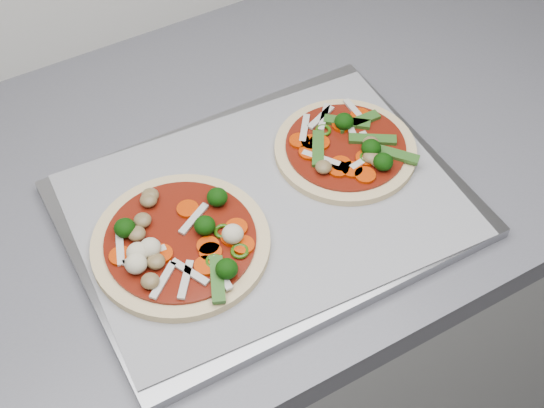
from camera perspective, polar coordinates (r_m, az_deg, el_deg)
base_cabinet at (r=1.32m, az=-3.05°, el=-11.64°), size 3.60×0.60×0.86m
countertop at (r=0.95m, az=-4.16°, el=1.45°), size 3.60×0.60×0.04m
baking_tray at (r=0.88m, az=-0.43°, el=-0.38°), size 0.45×0.34×0.01m
parchment at (r=0.88m, az=-0.44°, el=-0.03°), size 0.45×0.34×0.00m
pizza_left at (r=0.83m, az=-6.93°, el=-2.88°), size 0.26×0.26×0.03m
pizza_right at (r=0.93m, az=5.71°, el=4.21°), size 0.20×0.20×0.03m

